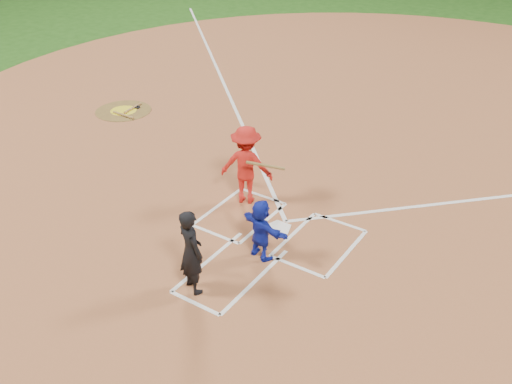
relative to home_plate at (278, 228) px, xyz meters
The scene contains 12 objects.
ground 0.02m from the home_plate, ahead, with size 120.00×120.00×0.00m, color #1C4812.
home_plate_dirt 6.00m from the home_plate, 90.00° to the left, with size 28.00×28.00×0.01m, color #945330.
home_plate is the anchor object (origin of this frame).
on_deck_circle 7.83m from the home_plate, 158.94° to the left, with size 1.70×1.70×0.01m, color brown.
on_deck_logo 7.83m from the home_plate, 158.94° to the left, with size 0.80×0.80×0.00m, color yellow.
on_deck_bat_a 7.79m from the home_plate, 156.83° to the left, with size 0.06×0.06×0.84m, color olive.
on_deck_bat_c 7.45m from the home_plate, 160.27° to the left, with size 0.06×0.06×0.84m, color olive.
bat_weight_donut 7.80m from the home_plate, 155.67° to the left, with size 0.19×0.19×0.05m, color black.
catcher 1.21m from the home_plate, 77.60° to the right, with size 1.17×0.37×1.26m, color #1525B1.
umpire 2.64m from the home_plate, 96.24° to the right, with size 0.60×0.40×1.66m, color black.
chalk_markings 5.29m from the home_plate, 90.00° to the left, with size 28.35×17.32×0.01m.
batter_at_plate 1.60m from the home_plate, 154.77° to the left, with size 1.61×1.04×1.82m.
Camera 1 is at (5.08, -8.54, 6.80)m, focal length 40.00 mm.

